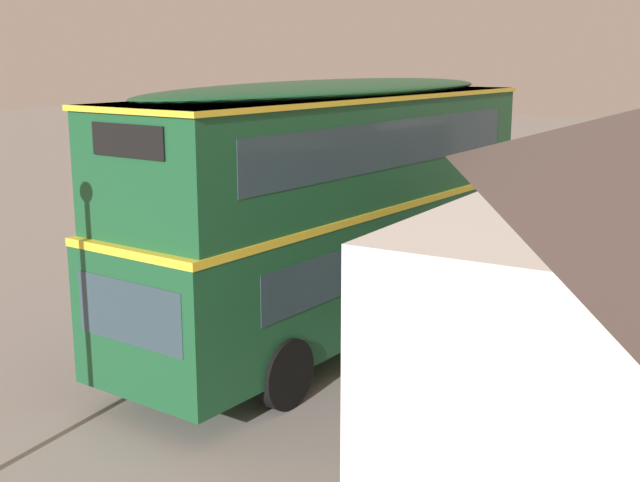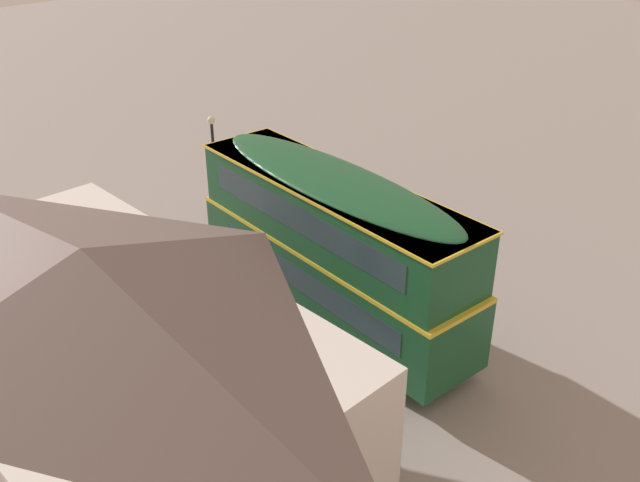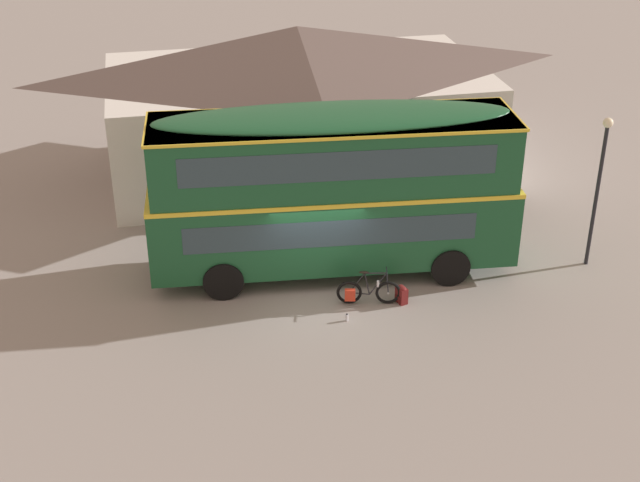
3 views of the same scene
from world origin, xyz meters
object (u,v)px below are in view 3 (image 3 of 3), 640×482
double_decker_bus (333,185)px  water_bottle_clear_plastic (347,318)px  touring_bicycle (366,292)px  street_lamp (600,176)px  backpack_on_ground (401,294)px

double_decker_bus → water_bottle_clear_plastic: 3.71m
touring_bicycle → street_lamp: street_lamp is taller
backpack_on_ground → touring_bicycle: bearing=172.2°
double_decker_bus → water_bottle_clear_plastic: bearing=-94.6°
double_decker_bus → street_lamp: double_decker_bus is taller
street_lamp → backpack_on_ground: bearing=-170.8°
water_bottle_clear_plastic → double_decker_bus: bearing=85.4°
street_lamp → water_bottle_clear_plastic: bearing=-168.5°
touring_bicycle → street_lamp: bearing=6.9°
backpack_on_ground → street_lamp: size_ratio=0.11×
water_bottle_clear_plastic → street_lamp: 8.09m
backpack_on_ground → street_lamp: street_lamp is taller
double_decker_bus → street_lamp: (7.27, -1.17, 0.13)m
touring_bicycle → water_bottle_clear_plastic: touring_bicycle is taller
double_decker_bus → touring_bicycle: 3.06m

